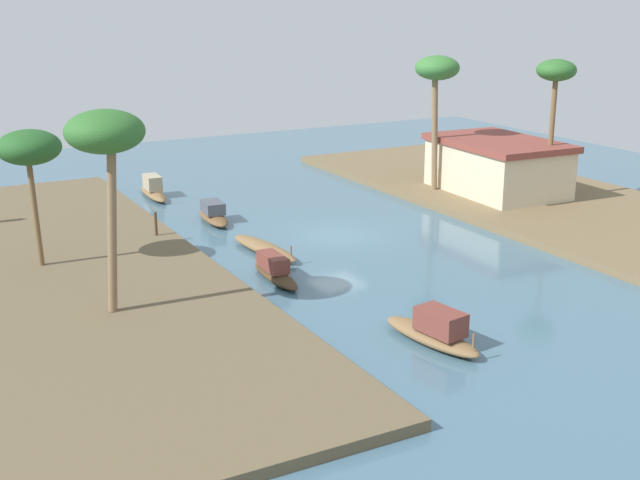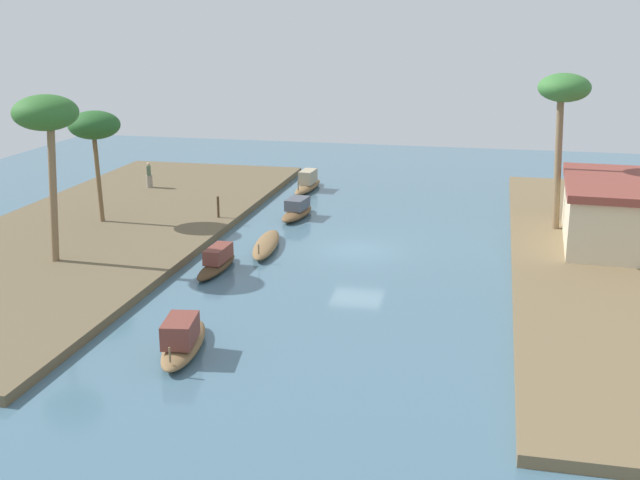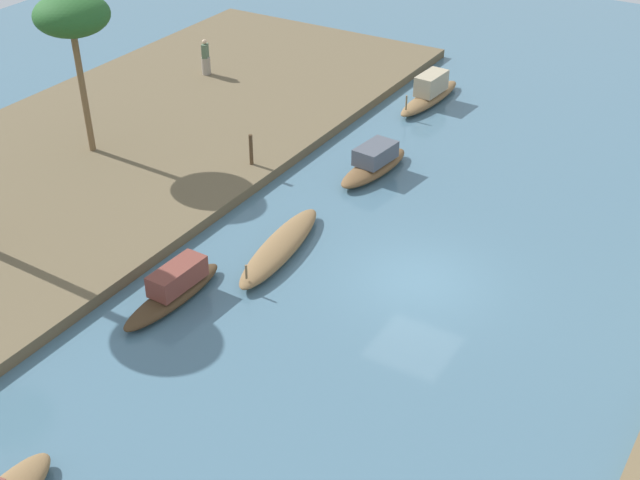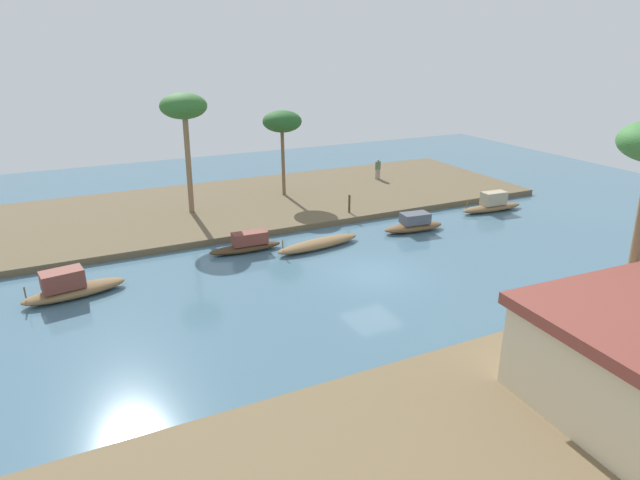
% 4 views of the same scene
% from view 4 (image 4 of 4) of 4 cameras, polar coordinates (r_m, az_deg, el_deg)
% --- Properties ---
extents(river_water, '(63.81, 63.81, 0.00)m').
position_cam_4_polar(river_water, '(26.29, 5.67, -3.69)').
color(river_water, '#476B7F').
rests_on(river_water, ground).
extents(riverbank_left, '(36.32, 12.81, 0.38)m').
position_cam_4_polar(riverbank_left, '(37.89, -5.15, 4.23)').
color(riverbank_left, brown).
rests_on(riverbank_left, ground).
extents(riverbank_right, '(36.32, 12.81, 0.38)m').
position_cam_4_polar(riverbank_right, '(17.78, 30.69, -19.13)').
color(riverbank_right, brown).
rests_on(riverbank_right, ground).
extents(sampan_with_tall_canopy, '(5.21, 1.74, 0.91)m').
position_cam_4_polar(sampan_with_tall_canopy, '(29.40, -0.17, -0.40)').
color(sampan_with_tall_canopy, brown).
rests_on(sampan_with_tall_canopy, river_water).
extents(sampan_open_hull, '(3.91, 1.49, 1.12)m').
position_cam_4_polar(sampan_open_hull, '(32.47, 9.97, 1.66)').
color(sampan_open_hull, brown).
rests_on(sampan_open_hull, river_water).
extents(sampan_foreground, '(4.49, 1.87, 1.35)m').
position_cam_4_polar(sampan_foreground, '(26.16, -25.00, -4.58)').
color(sampan_foreground, brown).
rests_on(sampan_foreground, river_water).
extents(sampan_downstream_large, '(4.70, 1.24, 1.32)m').
position_cam_4_polar(sampan_downstream_large, '(37.63, 17.88, 3.64)').
color(sampan_downstream_large, brown).
rests_on(sampan_downstream_large, river_water).
extents(sampan_with_red_awning, '(3.99, 1.05, 1.08)m').
position_cam_4_polar(sampan_with_red_awning, '(29.13, -7.77, -0.45)').
color(sampan_with_red_awning, '#47331E').
rests_on(sampan_with_red_awning, river_water).
extents(person_on_near_bank, '(0.50, 0.50, 1.62)m').
position_cam_4_polar(person_on_near_bank, '(43.12, 6.17, 7.34)').
color(person_on_near_bank, gray).
rests_on(person_on_near_bank, riverbank_left).
extents(mooring_post, '(0.14, 0.14, 1.18)m').
position_cam_4_polar(mooring_post, '(34.23, 3.14, 3.87)').
color(mooring_post, '#4C3823').
rests_on(mooring_post, riverbank_left).
extents(palm_tree_left_near, '(2.69, 2.69, 5.91)m').
position_cam_4_polar(palm_tree_left_near, '(37.60, -4.05, 12.38)').
color(palm_tree_left_near, brown).
rests_on(palm_tree_left_near, riverbank_left).
extents(palm_tree_left_far, '(2.82, 2.82, 7.46)m').
position_cam_4_polar(palm_tree_left_far, '(34.00, -14.31, 13.34)').
color(palm_tree_left_far, '#7F6647').
rests_on(palm_tree_left_far, riverbank_left).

